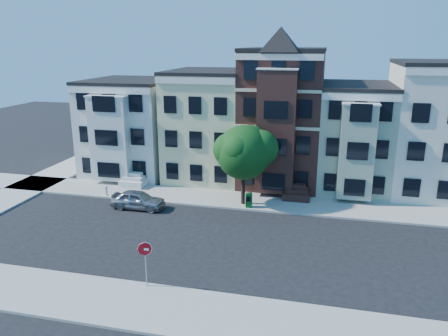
% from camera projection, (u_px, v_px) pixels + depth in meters
% --- Properties ---
extents(ground, '(120.00, 120.00, 0.00)m').
position_uv_depth(ground, '(255.00, 246.00, 28.36)').
color(ground, black).
extents(far_sidewalk, '(60.00, 4.00, 0.15)m').
position_uv_depth(far_sidewalk, '(271.00, 203.00, 35.82)').
color(far_sidewalk, '#9E9B93').
rests_on(far_sidewalk, ground).
extents(near_sidewalk, '(60.00, 4.00, 0.15)m').
position_uv_depth(near_sidewalk, '(228.00, 318.00, 20.86)').
color(near_sidewalk, '#9E9B93').
rests_on(near_sidewalk, ground).
extents(house_white, '(8.00, 9.00, 9.00)m').
position_uv_depth(house_white, '(133.00, 127.00, 43.98)').
color(house_white, silver).
rests_on(house_white, ground).
extents(house_yellow, '(7.00, 9.00, 10.00)m').
position_uv_depth(house_yellow, '(209.00, 126.00, 42.07)').
color(house_yellow, beige).
rests_on(house_yellow, ground).
extents(house_brown, '(7.00, 9.00, 12.00)m').
position_uv_depth(house_brown, '(282.00, 118.00, 40.25)').
color(house_brown, '#391B16').
rests_on(house_brown, ground).
extents(house_green, '(6.00, 9.00, 9.00)m').
position_uv_depth(house_green, '(354.00, 138.00, 39.23)').
color(house_green, '#91A18A').
rests_on(house_green, ground).
extents(house_cream, '(8.00, 9.00, 11.00)m').
position_uv_depth(house_cream, '(440.00, 130.00, 37.40)').
color(house_cream, silver).
rests_on(house_cream, ground).
extents(street_tree, '(7.79, 7.79, 7.93)m').
position_uv_depth(street_tree, '(243.00, 156.00, 34.41)').
color(street_tree, '#194C1A').
rests_on(street_tree, far_sidewalk).
extents(parked_car, '(4.36, 1.77, 1.48)m').
position_uv_depth(parked_car, '(138.00, 200.00, 34.65)').
color(parked_car, '#9FA0A5').
rests_on(parked_car, ground).
extents(newspaper_box, '(0.62, 0.58, 1.14)m').
position_uv_depth(newspaper_box, '(249.00, 200.00, 34.58)').
color(newspaper_box, '#0F511E').
rests_on(newspaper_box, far_sidewalk).
extents(fire_hydrant, '(0.27, 0.27, 0.69)m').
position_uv_depth(fire_hydrant, '(106.00, 192.00, 37.26)').
color(fire_hydrant, white).
rests_on(fire_hydrant, far_sidewalk).
extents(stop_sign, '(0.81, 0.15, 2.92)m').
position_uv_depth(stop_sign, '(146.00, 261.00, 23.10)').
color(stop_sign, '#A20810').
rests_on(stop_sign, near_sidewalk).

